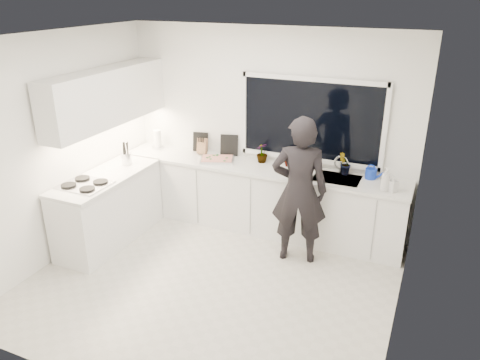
% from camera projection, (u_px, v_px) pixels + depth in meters
% --- Properties ---
extents(floor, '(4.00, 3.50, 0.02)m').
position_uv_depth(floor, '(211.00, 283.00, 5.38)').
color(floor, beige).
rests_on(floor, ground).
extents(wall_back, '(4.00, 0.02, 2.70)m').
position_uv_depth(wall_back, '(268.00, 129.00, 6.35)').
color(wall_back, white).
rests_on(wall_back, ground).
extents(wall_left, '(0.02, 3.50, 2.70)m').
position_uv_depth(wall_left, '(59.00, 148.00, 5.60)').
color(wall_left, white).
rests_on(wall_left, ground).
extents(wall_right, '(0.02, 3.50, 2.70)m').
position_uv_depth(wall_right, '(412.00, 207.00, 4.11)').
color(wall_right, white).
rests_on(wall_right, ground).
extents(ceiling, '(4.00, 3.50, 0.02)m').
position_uv_depth(ceiling, '(205.00, 37.00, 4.34)').
color(ceiling, white).
rests_on(ceiling, wall_back).
extents(window, '(1.80, 0.02, 1.00)m').
position_uv_depth(window, '(311.00, 120.00, 6.02)').
color(window, black).
rests_on(window, wall_back).
extents(base_cabinets_back, '(3.92, 0.58, 0.88)m').
position_uv_depth(base_cabinets_back, '(258.00, 199.00, 6.43)').
color(base_cabinets_back, white).
rests_on(base_cabinets_back, floor).
extents(base_cabinets_left, '(0.58, 1.60, 0.88)m').
position_uv_depth(base_cabinets_left, '(109.00, 210.00, 6.12)').
color(base_cabinets_left, white).
rests_on(base_cabinets_left, floor).
extents(countertop_back, '(3.94, 0.62, 0.04)m').
position_uv_depth(countertop_back, '(259.00, 168.00, 6.25)').
color(countertop_back, silver).
rests_on(countertop_back, base_cabinets_back).
extents(countertop_left, '(0.62, 1.60, 0.04)m').
position_uv_depth(countertop_left, '(105.00, 177.00, 5.95)').
color(countertop_left, silver).
rests_on(countertop_left, base_cabinets_left).
extents(upper_cabinets, '(0.34, 2.10, 0.70)m').
position_uv_depth(upper_cabinets, '(107.00, 97.00, 5.92)').
color(upper_cabinets, white).
rests_on(upper_cabinets, wall_left).
extents(sink, '(0.58, 0.42, 0.14)m').
position_uv_depth(sink, '(336.00, 182.00, 5.88)').
color(sink, silver).
rests_on(sink, countertop_back).
extents(faucet, '(0.03, 0.03, 0.22)m').
position_uv_depth(faucet, '(341.00, 165.00, 5.99)').
color(faucet, silver).
rests_on(faucet, countertop_back).
extents(stovetop, '(0.56, 0.48, 0.03)m').
position_uv_depth(stovetop, '(85.00, 184.00, 5.64)').
color(stovetop, black).
rests_on(stovetop, countertop_left).
extents(person, '(0.75, 0.58, 1.82)m').
position_uv_depth(person, '(299.00, 191.00, 5.52)').
color(person, black).
rests_on(person, floor).
extents(pizza_tray, '(0.54, 0.48, 0.03)m').
position_uv_depth(pizza_tray, '(217.00, 160.00, 6.44)').
color(pizza_tray, silver).
rests_on(pizza_tray, countertop_back).
extents(pizza, '(0.49, 0.43, 0.01)m').
position_uv_depth(pizza, '(217.00, 158.00, 6.44)').
color(pizza, '#B12217').
rests_on(pizza, pizza_tray).
extents(watering_can, '(0.14, 0.14, 0.13)m').
position_uv_depth(watering_can, '(371.00, 174.00, 5.83)').
color(watering_can, '#1436C1').
rests_on(watering_can, countertop_back).
extents(paper_towel_roll, '(0.11, 0.11, 0.26)m').
position_uv_depth(paper_towel_roll, '(158.00, 140.00, 6.90)').
color(paper_towel_roll, white).
rests_on(paper_towel_roll, countertop_back).
extents(knife_block, '(0.14, 0.12, 0.22)m').
position_uv_depth(knife_block, '(202.00, 146.00, 6.67)').
color(knife_block, '#986E47').
rests_on(knife_block, countertop_back).
extents(utensil_crock, '(0.16, 0.16, 0.16)m').
position_uv_depth(utensil_crock, '(127.00, 159.00, 6.28)').
color(utensil_crock, '#AAABAF').
rests_on(utensil_crock, countertop_left).
extents(picture_frame_large, '(0.22, 0.07, 0.28)m').
position_uv_depth(picture_frame_large, '(200.00, 142.00, 6.77)').
color(picture_frame_large, black).
rests_on(picture_frame_large, countertop_back).
extents(picture_frame_small, '(0.25, 0.08, 0.30)m').
position_uv_depth(picture_frame_small, '(229.00, 145.00, 6.60)').
color(picture_frame_small, black).
rests_on(picture_frame_small, countertop_back).
extents(herb_plants, '(1.33, 0.24, 0.29)m').
position_uv_depth(herb_plants, '(302.00, 159.00, 6.13)').
color(herb_plants, '#26662D').
rests_on(herb_plants, countertop_back).
extents(soap_bottles, '(0.23, 0.15, 0.29)m').
position_uv_depth(soap_bottles, '(388.00, 181.00, 5.45)').
color(soap_bottles, '#D8BF66').
rests_on(soap_bottles, countertop_back).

